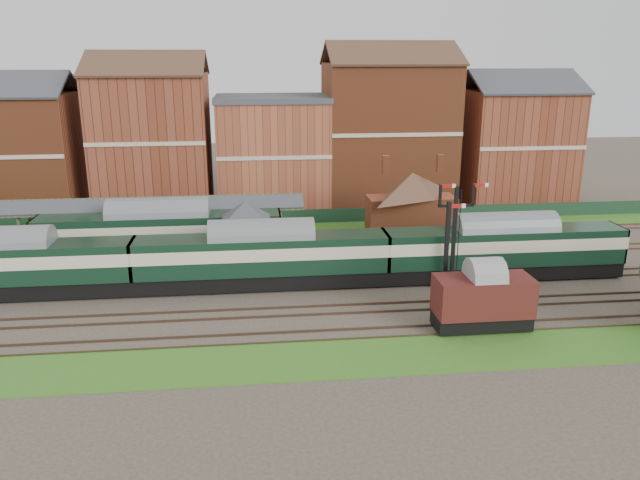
{
  "coord_description": "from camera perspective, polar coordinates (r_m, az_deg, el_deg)",
  "views": [
    {
      "loc": [
        -2.46,
        -44.44,
        17.07
      ],
      "look_at": [
        2.73,
        2.0,
        3.0
      ],
      "focal_mm": 35.0,
      "sensor_mm": 36.0,
      "label": 1
    }
  ],
  "objects": [
    {
      "name": "signal_box",
      "position": [
        49.68,
        -6.74,
        0.41
      ],
      "size": [
        5.4,
        5.4,
        6.0
      ],
      "color": "#617251",
      "rests_on": "ground"
    },
    {
      "name": "canopy",
      "position": [
        56.27,
        -14.96,
        3.36
      ],
      "size": [
        26.0,
        3.89,
        4.08
      ],
      "color": "#464A2E",
      "rests_on": "platform"
    },
    {
      "name": "dmu_train",
      "position": [
        46.77,
        -5.32,
        -1.44
      ],
      "size": [
        56.35,
        2.96,
        4.33
      ],
      "color": "black",
      "rests_on": "ground"
    },
    {
      "name": "fence",
      "position": [
        64.59,
        -3.99,
        2.08
      ],
      "size": [
        90.0,
        0.12,
        1.5
      ],
      "primitive_type": "cube",
      "color": "#193823",
      "rests_on": "ground"
    },
    {
      "name": "platform_railcar",
      "position": [
        53.49,
        -14.39,
        0.61
      ],
      "size": [
        20.0,
        3.15,
        4.61
      ],
      "color": "black",
      "rests_on": "ground"
    },
    {
      "name": "station_building",
      "position": [
        57.6,
        8.35,
        3.42
      ],
      "size": [
        8.1,
        8.1,
        5.9
      ],
      "color": "#974926",
      "rests_on": "platform"
    },
    {
      "name": "goods_van_a",
      "position": [
        41.08,
        14.67,
        -5.19
      ],
      "size": [
        6.11,
        2.65,
        3.7
      ],
      "color": "black",
      "rests_on": "ground"
    },
    {
      "name": "grass_back",
      "position": [
        62.85,
        -3.89,
        0.99
      ],
      "size": [
        90.0,
        4.5,
        0.06
      ],
      "primitive_type": "cube",
      "color": "#2D6619",
      "rests_on": "ground"
    },
    {
      "name": "brick_hut",
      "position": [
        50.82,
        2.39,
        -1.46
      ],
      "size": [
        3.2,
        2.64,
        2.94
      ],
      "color": "brown",
      "rests_on": "ground"
    },
    {
      "name": "platform",
      "position": [
        56.73,
        -8.66,
        -0.42
      ],
      "size": [
        55.0,
        3.4,
        1.0
      ],
      "primitive_type": "cube",
      "color": "#2D2D2D",
      "rests_on": "ground"
    },
    {
      "name": "town_backdrop",
      "position": [
        70.21,
        -4.49,
        8.46
      ],
      "size": [
        69.0,
        10.0,
        16.0
      ],
      "color": "#974926",
      "rests_on": "ground"
    },
    {
      "name": "semaphore_bracket",
      "position": [
        46.09,
        12.22,
        0.71
      ],
      "size": [
        3.6,
        0.25,
        8.18
      ],
      "color": "black",
      "rests_on": "ground"
    },
    {
      "name": "ground",
      "position": [
        47.67,
        -3.0,
        -4.25
      ],
      "size": [
        160.0,
        160.0,
        0.0
      ],
      "primitive_type": "plane",
      "color": "#473D33",
      "rests_on": "ground"
    },
    {
      "name": "semaphore_siding",
      "position": [
        41.53,
        11.46,
        -1.71
      ],
      "size": [
        1.23,
        0.25,
        8.0
      ],
      "color": "black",
      "rests_on": "ground"
    },
    {
      "name": "grass_front",
      "position": [
        36.73,
        -1.84,
        -10.9
      ],
      "size": [
        90.0,
        5.0,
        0.06
      ],
      "primitive_type": "cube",
      "color": "#2D6619",
      "rests_on": "ground"
    }
  ]
}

